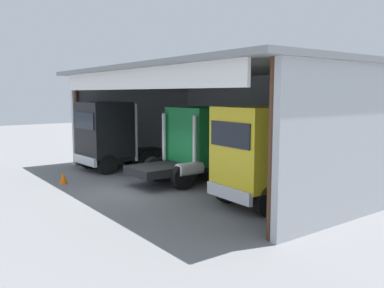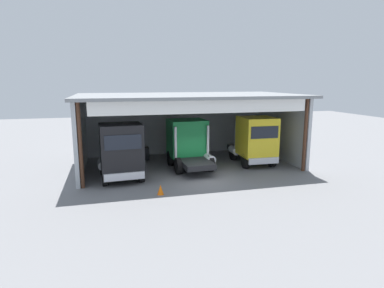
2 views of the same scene
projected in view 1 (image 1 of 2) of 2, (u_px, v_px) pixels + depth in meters
ground_plane at (138, 190)px, 16.90m from camera, size 80.00×80.00×0.00m
workshop_shed at (226, 102)px, 19.29m from camera, size 15.66×8.86×5.21m
truck_black_yard_outside at (109, 135)px, 21.29m from camera, size 2.83×4.99×3.61m
truck_green_left_bay at (196, 142)px, 18.68m from camera, size 2.84×4.94×3.41m
truck_yellow_right_bay at (264, 154)px, 14.42m from camera, size 2.56×5.44×3.59m
oil_drum at (282, 170)px, 19.07m from camera, size 0.58×0.58×0.89m
tool_cart at (207, 156)px, 22.96m from camera, size 0.90×0.60×1.00m
traffic_cone at (63, 178)px, 18.07m from camera, size 0.36×0.36×0.56m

